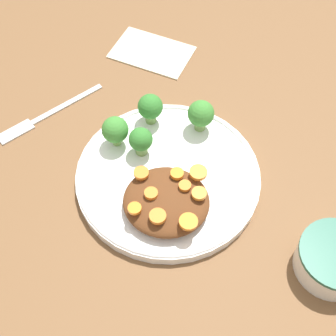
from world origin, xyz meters
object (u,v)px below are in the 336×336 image
(fork, at_px, (41,117))
(napkin, at_px, (152,52))
(plate, at_px, (168,176))
(dip_bowl, at_px, (335,259))

(fork, relative_size, napkin, 0.95)
(plate, relative_size, napkin, 1.69)
(plate, bearing_deg, fork, 158.53)
(plate, distance_m, napkin, 0.30)
(plate, height_order, dip_bowl, dip_bowl)
(fork, bearing_deg, plate, 111.44)
(dip_bowl, distance_m, napkin, 0.51)
(dip_bowl, xyz_separation_m, napkin, (-0.32, 0.40, -0.02))
(plate, relative_size, dip_bowl, 2.75)
(plate, height_order, napkin, plate)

